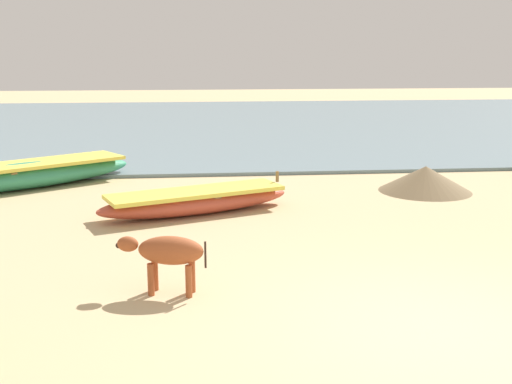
% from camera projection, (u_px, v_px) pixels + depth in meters
% --- Properties ---
extents(ground, '(80.00, 80.00, 0.00)m').
position_uv_depth(ground, '(449.00, 337.00, 6.36)').
color(ground, tan).
extents(sea_water, '(60.00, 20.00, 0.08)m').
position_uv_depth(sea_water, '(257.00, 123.00, 24.26)').
color(sea_water, slate).
rests_on(sea_water, ground).
extents(fishing_boat_2, '(4.46, 3.48, 0.72)m').
position_uv_depth(fishing_boat_2, '(24.00, 174.00, 13.12)').
color(fishing_boat_2, '#338C66').
rests_on(fishing_boat_2, ground).
extents(fishing_boat_3, '(3.56, 2.05, 0.61)m').
position_uv_depth(fishing_boat_3, '(196.00, 201.00, 11.11)').
color(fishing_boat_3, '#B74733').
rests_on(fishing_boat_3, ground).
extents(calf_near_rust, '(1.06, 0.48, 0.70)m').
position_uv_depth(calf_near_rust, '(168.00, 253.00, 7.39)').
color(calf_near_rust, '#9E4C28').
rests_on(calf_near_rust, ground).
extents(debris_pile_0, '(2.17, 2.17, 0.51)m').
position_uv_depth(debris_pile_0, '(425.00, 179.00, 12.83)').
color(debris_pile_0, '#7A6647').
rests_on(debris_pile_0, ground).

